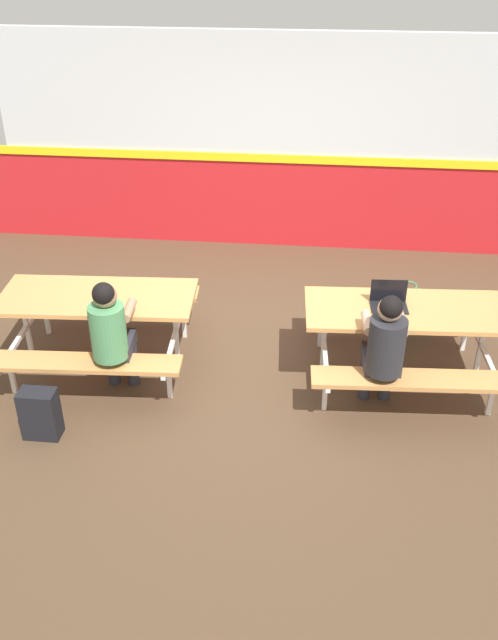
# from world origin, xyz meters

# --- Properties ---
(ground_plane) EXTENTS (10.00, 10.00, 0.02)m
(ground_plane) POSITION_xyz_m (0.00, 0.00, -0.01)
(ground_plane) COLOR #4C3826
(accent_backdrop) EXTENTS (8.00, 0.14, 2.60)m
(accent_backdrop) POSITION_xyz_m (0.00, 2.79, 1.25)
(accent_backdrop) COLOR red
(accent_backdrop) RESTS_ON ground
(picnic_table_left) EXTENTS (1.81, 1.64, 0.74)m
(picnic_table_left) POSITION_xyz_m (-1.39, -0.15, 0.57)
(picnic_table_left) COLOR tan
(picnic_table_left) RESTS_ON ground
(picnic_table_right) EXTENTS (1.81, 1.64, 0.74)m
(picnic_table_right) POSITION_xyz_m (1.39, -0.10, 0.57)
(picnic_table_right) COLOR tan
(picnic_table_right) RESTS_ON ground
(student_nearer) EXTENTS (0.38, 0.53, 1.21)m
(student_nearer) POSITION_xyz_m (-1.11, -0.69, 0.71)
(student_nearer) COLOR #2D2D38
(student_nearer) RESTS_ON ground
(student_further) EXTENTS (0.38, 0.53, 1.21)m
(student_further) POSITION_xyz_m (1.17, -0.67, 0.71)
(student_further) COLOR #2D2D38
(student_further) RESTS_ON ground
(laptop_dark) EXTENTS (0.33, 0.24, 0.22)m
(laptop_dark) POSITION_xyz_m (1.23, -0.07, 0.79)
(laptop_dark) COLOR black
(laptop_dark) RESTS_ON picnic_table_right
(backpack_dark) EXTENTS (0.30, 0.22, 0.44)m
(backpack_dark) POSITION_xyz_m (-1.59, -1.23, 0.22)
(backpack_dark) COLOR black
(backpack_dark) RESTS_ON ground
(tote_bag_bright) EXTENTS (0.34, 0.21, 0.43)m
(tote_bag_bright) POSITION_xyz_m (1.53, 0.95, 0.19)
(tote_bag_bright) COLOR #3F724C
(tote_bag_bright) RESTS_ON ground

